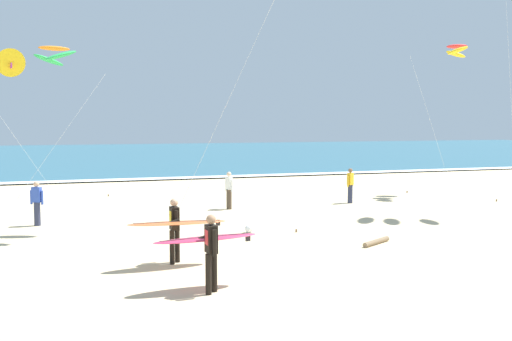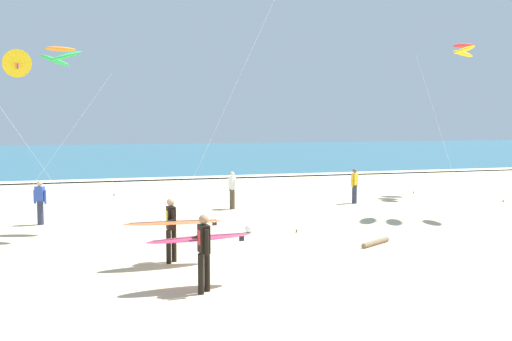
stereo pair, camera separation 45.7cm
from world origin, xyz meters
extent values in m
plane|color=#D1BA8E|center=(0.00, 0.00, 0.00)|extent=(160.00, 160.00, 0.00)
cube|color=#2D6075|center=(0.00, 53.24, 0.04)|extent=(160.00, 60.00, 0.08)
cube|color=white|center=(0.00, 23.54, 0.09)|extent=(160.00, 1.40, 0.01)
cylinder|color=black|center=(-2.93, 1.60, 0.44)|extent=(0.13, 0.13, 0.88)
cylinder|color=black|center=(-2.76, 1.77, 0.44)|extent=(0.13, 0.13, 0.88)
cube|color=black|center=(-2.84, 1.69, 1.18)|extent=(0.22, 0.35, 0.60)
cube|color=yellow|center=(-2.95, 1.68, 1.22)|extent=(0.02, 0.20, 0.32)
sphere|color=tan|center=(-2.84, 1.69, 1.60)|extent=(0.21, 0.21, 0.21)
cylinder|color=black|center=(-2.83, 1.46, 1.29)|extent=(0.09, 0.09, 0.26)
cylinder|color=black|center=(-2.89, 1.37, 1.16)|extent=(0.26, 0.09, 0.14)
cylinder|color=black|center=(-2.85, 1.92, 1.14)|extent=(0.09, 0.09, 0.56)
ellipsoid|color=orange|center=(-2.82, 1.33, 1.12)|extent=(2.57, 0.63, 0.12)
cube|color=#333333|center=(-2.82, 1.33, 1.16)|extent=(2.24, 0.13, 0.05)
cube|color=#262628|center=(-1.75, 1.38, 1.05)|extent=(0.12, 0.02, 0.14)
cylinder|color=black|center=(-2.64, -1.24, 0.44)|extent=(0.13, 0.13, 0.88)
cylinder|color=black|center=(-2.47, -1.07, 0.44)|extent=(0.13, 0.13, 0.88)
cube|color=black|center=(-2.56, -1.15, 1.18)|extent=(0.23, 0.35, 0.60)
cube|color=red|center=(-2.66, -1.16, 1.22)|extent=(0.03, 0.20, 0.32)
sphere|color=#A87A59|center=(-2.56, -1.15, 1.60)|extent=(0.21, 0.21, 0.21)
cylinder|color=black|center=(-2.54, -1.38, 1.14)|extent=(0.09, 0.09, 0.56)
cylinder|color=black|center=(-2.58, -0.92, 1.29)|extent=(0.09, 0.09, 0.26)
cylinder|color=black|center=(-2.64, -0.84, 1.16)|extent=(0.26, 0.10, 0.14)
ellipsoid|color=#D83359|center=(-2.59, -0.79, 1.12)|extent=(2.39, 0.70, 0.10)
cube|color=#333333|center=(-2.59, -0.79, 1.16)|extent=(2.07, 0.18, 0.03)
cube|color=#262628|center=(-1.60, -0.72, 1.05)|extent=(0.12, 0.02, 0.14)
cone|color=yellow|center=(-7.75, 14.66, 6.30)|extent=(1.33, 0.81, 1.26)
cube|color=purple|center=(-7.75, 14.66, 6.16)|extent=(0.17, 0.44, 0.24)
cylinder|color=silver|center=(-5.67, 15.38, 3.07)|extent=(4.17, 1.44, 5.94)
cylinder|color=brown|center=(-3.60, 16.09, 0.05)|extent=(0.06, 0.06, 0.10)
cylinder|color=brown|center=(13.43, 8.54, 0.05)|extent=(0.06, 0.06, 0.10)
ellipsoid|color=green|center=(-5.62, 13.92, 6.61)|extent=(1.53, 1.03, 0.63)
ellipsoid|color=orange|center=(-5.91, 15.01, 7.03)|extent=(1.54, 1.03, 0.20)
ellipsoid|color=green|center=(-6.20, 16.10, 6.61)|extent=(1.53, 1.03, 0.63)
cylinder|color=silver|center=(-7.84, 14.50, 3.30)|extent=(3.87, 1.03, 6.41)
cylinder|color=silver|center=(-0.23, 5.32, 4.67)|extent=(4.00, 1.50, 9.15)
cylinder|color=brown|center=(1.76, 4.58, 0.05)|extent=(0.06, 0.06, 0.10)
ellipsoid|color=yellow|center=(12.70, 10.71, 7.15)|extent=(1.22, 1.14, 0.50)
ellipsoid|color=red|center=(13.15, 11.36, 7.45)|extent=(1.21, 1.13, 0.20)
ellipsoid|color=yellow|center=(13.59, 12.02, 7.15)|extent=(1.22, 1.14, 0.50)
cylinder|color=silver|center=(12.22, 11.99, 3.58)|extent=(1.87, 1.28, 6.95)
cylinder|color=brown|center=(11.29, 12.63, 0.05)|extent=(0.06, 0.06, 0.10)
cylinder|color=#2D334C|center=(-6.52, 8.59, 0.42)|extent=(0.22, 0.22, 0.84)
cube|color=#3351B7|center=(-6.52, 8.59, 1.11)|extent=(0.37, 0.31, 0.54)
sphere|color=tan|center=(-6.52, 8.59, 1.49)|extent=(0.20, 0.20, 0.20)
cylinder|color=#3351B7|center=(-6.34, 8.49, 1.01)|extent=(0.08, 0.08, 0.50)
cylinder|color=#3351B7|center=(-6.71, 8.69, 1.01)|extent=(0.08, 0.08, 0.50)
cylinder|color=#4C3D2D|center=(0.99, 10.17, 0.42)|extent=(0.22, 0.22, 0.84)
cube|color=white|center=(0.99, 10.17, 1.11)|extent=(0.28, 0.36, 0.54)
sphere|color=beige|center=(0.99, 10.17, 1.49)|extent=(0.20, 0.20, 0.20)
cylinder|color=white|center=(1.06, 9.98, 1.01)|extent=(0.08, 0.08, 0.50)
cylinder|color=white|center=(0.92, 10.37, 1.01)|extent=(0.08, 0.08, 0.50)
cylinder|color=#2D334C|center=(6.70, 10.19, 0.42)|extent=(0.22, 0.22, 0.84)
cube|color=gold|center=(6.70, 10.19, 1.11)|extent=(0.37, 0.33, 0.54)
sphere|color=brown|center=(6.70, 10.19, 1.49)|extent=(0.20, 0.20, 0.20)
cylinder|color=gold|center=(6.88, 10.31, 1.01)|extent=(0.08, 0.08, 0.50)
cylinder|color=gold|center=(6.53, 10.07, 1.01)|extent=(0.08, 0.08, 0.50)
sphere|color=white|center=(0.23, 4.97, 0.14)|extent=(0.28, 0.28, 0.28)
cylinder|color=#846B4C|center=(3.33, 2.07, 0.08)|extent=(1.23, 0.80, 0.15)
camera|label=1|loc=(-5.39, -12.80, 3.66)|focal=39.87mm
camera|label=2|loc=(-4.96, -12.94, 3.66)|focal=39.87mm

